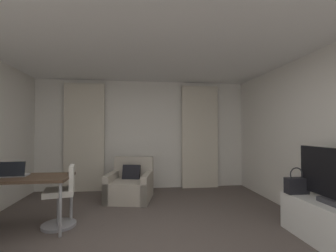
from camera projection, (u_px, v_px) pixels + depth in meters
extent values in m
cube|color=silver|center=(144.00, 135.00, 5.67)|extent=(5.12, 0.06, 2.60)
cube|color=white|center=(151.00, 25.00, 2.70)|extent=(5.12, 6.12, 0.06)
cube|color=beige|center=(84.00, 137.00, 5.37)|extent=(0.90, 0.06, 2.50)
cube|color=beige|center=(200.00, 137.00, 5.72)|extent=(0.90, 0.06, 2.50)
cube|color=#B2A899|center=(130.00, 190.00, 4.69)|extent=(1.00, 1.02, 0.40)
cube|color=#B2A899|center=(134.00, 167.00, 5.05)|extent=(0.85, 0.31, 0.42)
cube|color=#B2A899|center=(147.00, 187.00, 4.66)|extent=(0.30, 0.86, 0.54)
cube|color=#B2A899|center=(112.00, 186.00, 4.72)|extent=(0.30, 0.86, 0.54)
cube|color=black|center=(131.00, 174.00, 4.82)|extent=(0.39, 0.27, 0.37)
cube|color=#4C3828|center=(24.00, 178.00, 3.25)|extent=(1.25, 0.61, 0.04)
cylinder|color=#99999E|center=(71.00, 198.00, 3.57)|extent=(0.04, 0.04, 0.71)
cylinder|color=#99999E|center=(60.00, 210.00, 3.06)|extent=(0.04, 0.04, 0.71)
cylinder|color=gray|center=(59.00, 211.00, 3.39)|extent=(0.06, 0.06, 0.46)
cylinder|color=gray|center=(59.00, 225.00, 3.39)|extent=(0.48, 0.48, 0.04)
cube|color=silver|center=(59.00, 192.00, 3.40)|extent=(0.47, 0.47, 0.08)
cube|color=silver|center=(72.00, 177.00, 3.46)|extent=(0.13, 0.36, 0.34)
cube|color=#ADADB2|center=(15.00, 175.00, 3.30)|extent=(0.34, 0.25, 0.02)
cube|color=black|center=(12.00, 169.00, 3.20)|extent=(0.32, 0.08, 0.20)
cube|color=white|center=(333.00, 225.00, 2.80)|extent=(0.52, 1.30, 0.51)
cube|color=#333338|center=(335.00, 202.00, 2.77)|extent=(0.20, 0.36, 0.06)
cube|color=black|center=(335.00, 174.00, 2.78)|extent=(0.04, 1.10, 0.61)
cube|color=black|center=(296.00, 186.00, 3.27)|extent=(0.30, 0.14, 0.22)
torus|color=black|center=(296.00, 174.00, 3.27)|extent=(0.20, 0.02, 0.20)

